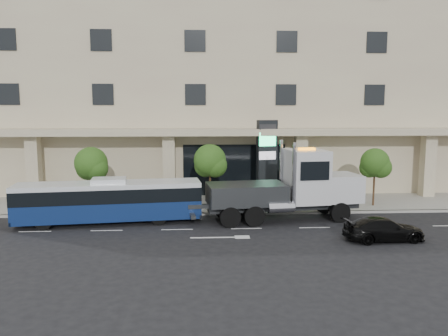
{
  "coord_description": "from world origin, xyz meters",
  "views": [
    {
      "loc": [
        -2.57,
        -25.96,
        6.78
      ],
      "look_at": [
        -1.12,
        2.0,
        3.09
      ],
      "focal_mm": 35.0,
      "sensor_mm": 36.0,
      "label": 1
    }
  ],
  "objects_px": {
    "tow_truck": "(291,188)",
    "black_sedan": "(384,229)",
    "city_bus": "(110,200)",
    "signage_pylon": "(267,160)"
  },
  "relations": [
    {
      "from": "tow_truck",
      "to": "black_sedan",
      "type": "height_order",
      "value": "tow_truck"
    },
    {
      "from": "city_bus",
      "to": "tow_truck",
      "type": "xyz_separation_m",
      "value": [
        11.11,
        0.34,
        0.62
      ]
    },
    {
      "from": "black_sedan",
      "to": "signage_pylon",
      "type": "distance_m",
      "value": 11.36
    },
    {
      "from": "black_sedan",
      "to": "city_bus",
      "type": "bearing_deg",
      "value": 70.22
    },
    {
      "from": "city_bus",
      "to": "signage_pylon",
      "type": "relative_size",
      "value": 1.87
    },
    {
      "from": "signage_pylon",
      "to": "tow_truck",
      "type": "bearing_deg",
      "value": -96.49
    },
    {
      "from": "city_bus",
      "to": "black_sedan",
      "type": "relative_size",
      "value": 2.64
    },
    {
      "from": "tow_truck",
      "to": "signage_pylon",
      "type": "bearing_deg",
      "value": 90.62
    },
    {
      "from": "tow_truck",
      "to": "black_sedan",
      "type": "xyz_separation_m",
      "value": [
        3.98,
        -4.67,
        -1.41
      ]
    },
    {
      "from": "signage_pylon",
      "to": "black_sedan",
      "type": "bearing_deg",
      "value": -79.11
    }
  ]
}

